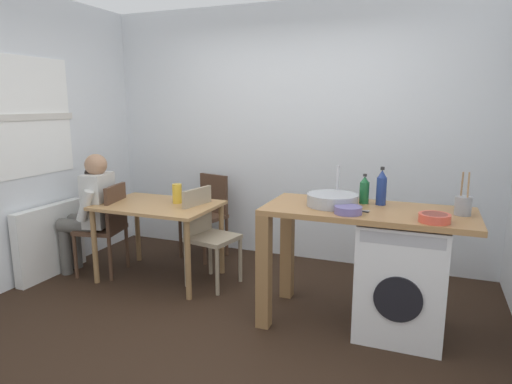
{
  "coord_description": "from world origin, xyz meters",
  "views": [
    {
      "loc": [
        1.39,
        -2.85,
        1.67
      ],
      "look_at": [
        0.09,
        0.45,
        0.97
      ],
      "focal_mm": 31.12,
      "sensor_mm": 36.0,
      "label": 1
    }
  ],
  "objects_px": {
    "bottle_tall_green": "(364,190)",
    "vase": "(177,194)",
    "chair_spare_by_wall": "(208,211)",
    "washing_machine": "(401,277)",
    "colander": "(435,217)",
    "utensil_crock": "(463,205)",
    "mixing_bowl": "(348,210)",
    "chair_opposite": "(207,231)",
    "seated_person": "(91,207)",
    "bottle_squat_brown": "(381,188)",
    "dining_table": "(159,214)",
    "chair_person_seat": "(107,224)"
  },
  "relations": [
    {
      "from": "chair_person_seat",
      "to": "chair_spare_by_wall",
      "type": "xyz_separation_m",
      "value": [
        0.67,
        0.86,
        0.0
      ]
    },
    {
      "from": "chair_opposite",
      "to": "colander",
      "type": "height_order",
      "value": "colander"
    },
    {
      "from": "chair_spare_by_wall",
      "to": "washing_machine",
      "type": "bearing_deg",
      "value": 169.28
    },
    {
      "from": "washing_machine",
      "to": "bottle_tall_green",
      "type": "distance_m",
      "value": 0.7
    },
    {
      "from": "bottle_tall_green",
      "to": "bottle_squat_brown",
      "type": "distance_m",
      "value": 0.13
    },
    {
      "from": "washing_machine",
      "to": "vase",
      "type": "distance_m",
      "value": 2.15
    },
    {
      "from": "seated_person",
      "to": "colander",
      "type": "height_order",
      "value": "seated_person"
    },
    {
      "from": "chair_opposite",
      "to": "bottle_squat_brown",
      "type": "distance_m",
      "value": 1.66
    },
    {
      "from": "chair_person_seat",
      "to": "utensil_crock",
      "type": "height_order",
      "value": "utensil_crock"
    },
    {
      "from": "chair_person_seat",
      "to": "vase",
      "type": "bearing_deg",
      "value": -87.14
    },
    {
      "from": "seated_person",
      "to": "washing_machine",
      "type": "xyz_separation_m",
      "value": [
        2.94,
        -0.13,
        -0.24
      ]
    },
    {
      "from": "chair_spare_by_wall",
      "to": "dining_table",
      "type": "bearing_deg",
      "value": 96.28
    },
    {
      "from": "chair_person_seat",
      "to": "chair_spare_by_wall",
      "type": "bearing_deg",
      "value": -49.86
    },
    {
      "from": "vase",
      "to": "bottle_squat_brown",
      "type": "bearing_deg",
      "value": -5.35
    },
    {
      "from": "mixing_bowl",
      "to": "vase",
      "type": "relative_size",
      "value": 1.05
    },
    {
      "from": "dining_table",
      "to": "chair_person_seat",
      "type": "bearing_deg",
      "value": -171.21
    },
    {
      "from": "chair_person_seat",
      "to": "utensil_crock",
      "type": "distance_m",
      "value": 3.19
    },
    {
      "from": "bottle_squat_brown",
      "to": "colander",
      "type": "relative_size",
      "value": 1.45
    },
    {
      "from": "seated_person",
      "to": "chair_opposite",
      "type": "bearing_deg",
      "value": -93.21
    },
    {
      "from": "chair_opposite",
      "to": "seated_person",
      "type": "distance_m",
      "value": 1.21
    },
    {
      "from": "chair_spare_by_wall",
      "to": "washing_machine",
      "type": "relative_size",
      "value": 1.05
    },
    {
      "from": "chair_person_seat",
      "to": "bottle_tall_green",
      "type": "bearing_deg",
      "value": -101.72
    },
    {
      "from": "utensil_crock",
      "to": "bottle_tall_green",
      "type": "bearing_deg",
      "value": 169.76
    },
    {
      "from": "seated_person",
      "to": "utensil_crock",
      "type": "bearing_deg",
      "value": -103.35
    },
    {
      "from": "mixing_bowl",
      "to": "vase",
      "type": "distance_m",
      "value": 1.8
    },
    {
      "from": "chair_opposite",
      "to": "chair_spare_by_wall",
      "type": "bearing_deg",
      "value": -142.31
    },
    {
      "from": "bottle_squat_brown",
      "to": "chair_person_seat",
      "type": "bearing_deg",
      "value": -179.84
    },
    {
      "from": "bottle_squat_brown",
      "to": "colander",
      "type": "bearing_deg",
      "value": -45.86
    },
    {
      "from": "utensil_crock",
      "to": "mixing_bowl",
      "type": "bearing_deg",
      "value": -161.33
    },
    {
      "from": "utensil_crock",
      "to": "vase",
      "type": "xyz_separation_m",
      "value": [
        -2.45,
        0.3,
        -0.16
      ]
    },
    {
      "from": "washing_machine",
      "to": "chair_person_seat",
      "type": "bearing_deg",
      "value": 176.6
    },
    {
      "from": "colander",
      "to": "vase",
      "type": "relative_size",
      "value": 1.09
    },
    {
      "from": "bottle_tall_green",
      "to": "chair_opposite",
      "type": "bearing_deg",
      "value": 174.53
    },
    {
      "from": "chair_spare_by_wall",
      "to": "utensil_crock",
      "type": "relative_size",
      "value": 3.0
    },
    {
      "from": "chair_person_seat",
      "to": "seated_person",
      "type": "height_order",
      "value": "seated_person"
    },
    {
      "from": "colander",
      "to": "chair_opposite",
      "type": "bearing_deg",
      "value": 164.71
    },
    {
      "from": "seated_person",
      "to": "vase",
      "type": "distance_m",
      "value": 0.9
    },
    {
      "from": "bottle_tall_green",
      "to": "vase",
      "type": "xyz_separation_m",
      "value": [
        -1.77,
        0.17,
        -0.19
      ]
    },
    {
      "from": "vase",
      "to": "chair_person_seat",
      "type": "bearing_deg",
      "value": -165.17
    },
    {
      "from": "mixing_bowl",
      "to": "colander",
      "type": "height_order",
      "value": "colander"
    },
    {
      "from": "seated_person",
      "to": "bottle_tall_green",
      "type": "bearing_deg",
      "value": -101.0
    },
    {
      "from": "utensil_crock",
      "to": "vase",
      "type": "bearing_deg",
      "value": 173.08
    },
    {
      "from": "utensil_crock",
      "to": "washing_machine",
      "type": "bearing_deg",
      "value": -171.9
    },
    {
      "from": "vase",
      "to": "chair_spare_by_wall",
      "type": "bearing_deg",
      "value": 92.61
    },
    {
      "from": "dining_table",
      "to": "seated_person",
      "type": "bearing_deg",
      "value": -170.5
    },
    {
      "from": "seated_person",
      "to": "bottle_squat_brown",
      "type": "xyz_separation_m",
      "value": [
        2.75,
        0.04,
        0.38
      ]
    },
    {
      "from": "chair_person_seat",
      "to": "washing_machine",
      "type": "relative_size",
      "value": 1.05
    },
    {
      "from": "chair_person_seat",
      "to": "colander",
      "type": "height_order",
      "value": "colander"
    },
    {
      "from": "bottle_tall_green",
      "to": "vase",
      "type": "bearing_deg",
      "value": 174.38
    },
    {
      "from": "seated_person",
      "to": "bottle_squat_brown",
      "type": "relative_size",
      "value": 4.14
    }
  ]
}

